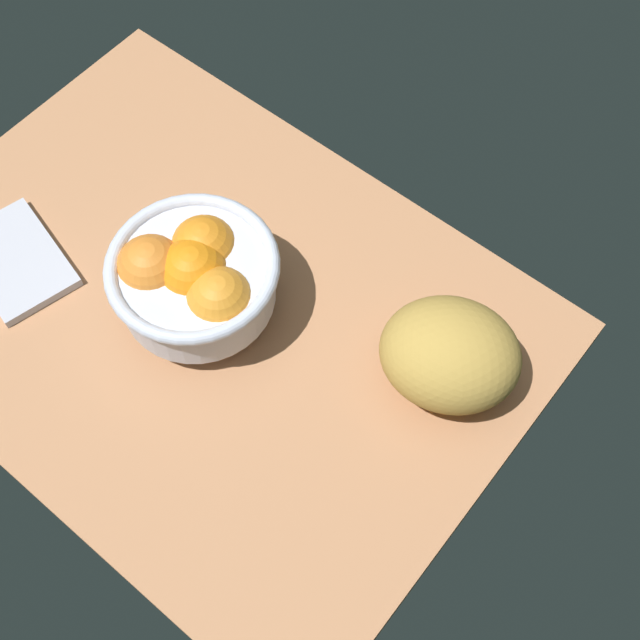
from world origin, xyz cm
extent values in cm
cube|color=#B67C53|center=(0.00, 0.00, -1.50)|extent=(77.71, 56.69, 3.00)
cylinder|color=silver|center=(0.00, 0.12, 1.40)|extent=(9.26, 9.26, 2.80)
cylinder|color=silver|center=(0.00, 0.12, 5.93)|extent=(18.01, 18.01, 6.27)
torus|color=silver|center=(0.00, 0.12, 9.07)|extent=(19.61, 19.61, 1.60)
sphere|color=orange|center=(1.31, -3.21, 7.60)|extent=(7.74, 7.74, 7.74)
sphere|color=orange|center=(-4.65, 0.77, 7.59)|extent=(7.70, 7.70, 7.70)
sphere|color=orange|center=(4.06, 2.58, 7.63)|extent=(7.92, 7.92, 7.92)
sphere|color=orange|center=(0.00, 0.12, 7.67)|extent=(8.12, 8.12, 8.12)
ellipsoid|color=#B89241|center=(-27.70, -10.86, 5.32)|extent=(19.79, 18.69, 10.63)
cube|color=silver|center=(21.84, 9.85, 0.63)|extent=(17.18, 13.56, 1.26)
camera|label=1|loc=(-42.23, 29.67, 88.63)|focal=47.63mm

